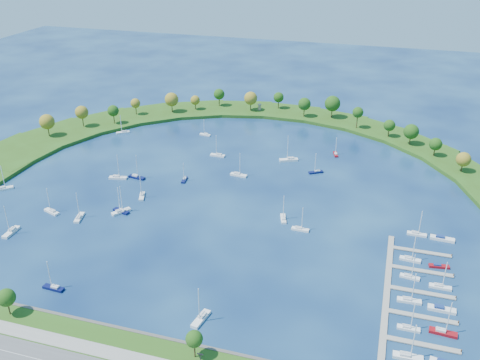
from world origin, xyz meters
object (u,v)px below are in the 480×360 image
(dock_system, at_px, (408,302))
(moored_boat_4, at_px, (137,177))
(moored_boat_0, at_px, (336,154))
(moored_boat_12, at_px, (239,174))
(moored_boat_15, at_px, (289,159))
(moored_boat_18, at_px, (11,231))
(moored_boat_11, at_px, (142,196))
(moored_boat_7, at_px, (4,188))
(docked_boat_6, at_px, (410,276))
(moored_boat_14, at_px, (121,210))
(moored_boat_1, at_px, (201,318))
(docked_boat_2, at_px, (409,327))
(docked_boat_4, at_px, (409,300))
(moored_boat_8, at_px, (121,211))
(moored_boat_9, at_px, (283,218))
(moored_boat_2, at_px, (184,179))
(docked_boat_3, at_px, (443,332))
(docked_boat_7, at_px, (440,286))
(moored_boat_6, at_px, (300,229))
(docked_boat_10, at_px, (417,233))
(moored_boat_5, at_px, (79,217))
(moored_boat_17, at_px, (123,132))
(moored_boat_20, at_px, (52,211))
(moored_boat_19, at_px, (218,155))
(moored_boat_3, at_px, (316,171))
(docked_boat_8, at_px, (410,259))
(harbor_tower, at_px, (260,107))
(docked_boat_11, at_px, (442,238))
(moored_boat_10, at_px, (53,287))
(moored_boat_13, at_px, (118,177))
(moored_boat_21, at_px, (205,134))
(docked_boat_9, at_px, (439,266))
(docked_boat_0, at_px, (408,356))
(docked_boat_5, at_px, (441,309))

(dock_system, bearing_deg, moored_boat_4, 155.61)
(moored_boat_0, distance_m, moored_boat_12, 60.18)
(moored_boat_4, bearing_deg, moored_boat_15, 40.52)
(moored_boat_18, bearing_deg, moored_boat_11, 136.89)
(moored_boat_7, xyz_separation_m, docked_boat_6, (189.57, -15.87, -0.06))
(moored_boat_7, bearing_deg, moored_boat_14, -45.82)
(moored_boat_1, distance_m, docked_boat_6, 78.22)
(docked_boat_2, relative_size, docked_boat_4, 0.88)
(moored_boat_18, height_order, docked_boat_4, moored_boat_18)
(moored_boat_8, height_order, moored_boat_9, moored_boat_8)
(moored_boat_2, height_order, moored_boat_15, moored_boat_15)
(docked_boat_3, bearing_deg, moored_boat_15, 126.89)
(moored_boat_11, distance_m, docked_boat_7, 136.04)
(moored_boat_6, relative_size, docked_boat_10, 0.94)
(moored_boat_5, xyz_separation_m, docked_boat_3, (149.72, -29.35, 0.00))
(moored_boat_5, relative_size, docked_boat_7, 1.10)
(moored_boat_17, bearing_deg, moored_boat_20, 63.06)
(moored_boat_8, distance_m, moored_boat_19, 74.70)
(moored_boat_3, relative_size, docked_boat_8, 0.96)
(harbor_tower, bearing_deg, docked_boat_8, -56.25)
(docked_boat_4, xyz_separation_m, docked_boat_11, (12.34, 44.45, -0.19))
(moored_boat_1, bearing_deg, moored_boat_2, -145.18)
(dock_system, xyz_separation_m, docked_boat_2, (0.24, -13.78, 0.52))
(moored_boat_6, relative_size, moored_boat_10, 0.93)
(moored_boat_10, relative_size, moored_boat_13, 0.89)
(moored_boat_14, relative_size, moored_boat_19, 0.99)
(moored_boat_21, bearing_deg, moored_boat_7, 63.17)
(moored_boat_1, relative_size, moored_boat_15, 0.91)
(dock_system, bearing_deg, moored_boat_8, 167.83)
(moored_boat_6, distance_m, moored_boat_14, 80.14)
(docked_boat_6, bearing_deg, moored_boat_1, -138.96)
(moored_boat_2, bearing_deg, docked_boat_2, 46.61)
(moored_boat_0, height_order, docked_boat_4, docked_boat_4)
(moored_boat_5, distance_m, docked_boat_11, 154.16)
(moored_boat_11, bearing_deg, moored_boat_2, 129.96)
(harbor_tower, bearing_deg, moored_boat_11, -99.37)
(moored_boat_5, xyz_separation_m, docked_boat_11, (151.57, 28.15, -0.20))
(moored_boat_8, distance_m, docked_boat_3, 140.40)
(moored_boat_1, relative_size, docked_boat_6, 1.28)
(moored_boat_10, height_order, docked_boat_9, moored_boat_10)
(moored_boat_12, bearing_deg, moored_boat_11, -130.75)
(moored_boat_0, distance_m, moored_boat_13, 118.79)
(moored_boat_15, bearing_deg, moored_boat_6, 81.36)
(moored_boat_8, relative_size, moored_boat_21, 1.27)
(docked_boat_3, bearing_deg, dock_system, 134.45)
(docked_boat_0, bearing_deg, docked_boat_5, 65.85)
(moored_boat_17, height_order, docked_boat_8, moored_boat_17)
(dock_system, distance_m, docked_boat_2, 13.79)
(moored_boat_15, bearing_deg, moored_boat_5, 24.65)
(moored_boat_5, xyz_separation_m, docked_boat_2, (139.25, -30.48, -0.05))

